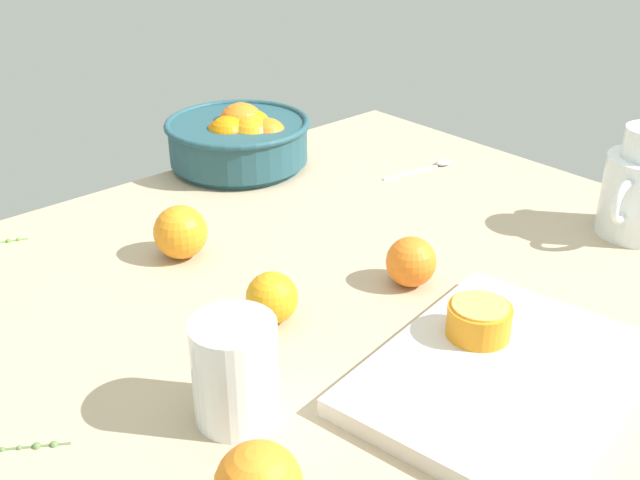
{
  "coord_description": "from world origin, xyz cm",
  "views": [
    {
      "loc": [
        -57.65,
        -67.13,
        53.29
      ],
      "look_at": [
        0.66,
        -2.04,
        7.73
      ],
      "focal_mm": 42.55,
      "sensor_mm": 36.0,
      "label": 1
    }
  ],
  "objects_px": {
    "fruit_bowl": "(240,139)",
    "loose_orange_0": "(181,232)",
    "second_glass": "(235,375)",
    "orange_half_0": "(479,320)",
    "loose_orange_2": "(411,262)",
    "cutting_board": "(503,376)",
    "loose_orange_3": "(272,298)",
    "spoon": "(429,166)"
  },
  "relations": [
    {
      "from": "fruit_bowl",
      "to": "loose_orange_0",
      "type": "relative_size",
      "value": 3.41
    },
    {
      "from": "second_glass",
      "to": "orange_half_0",
      "type": "height_order",
      "value": "second_glass"
    },
    {
      "from": "fruit_bowl",
      "to": "second_glass",
      "type": "relative_size",
      "value": 2.3
    },
    {
      "from": "fruit_bowl",
      "to": "orange_half_0",
      "type": "distance_m",
      "value": 0.67
    },
    {
      "from": "fruit_bowl",
      "to": "second_glass",
      "type": "distance_m",
      "value": 0.7
    },
    {
      "from": "second_glass",
      "to": "loose_orange_2",
      "type": "height_order",
      "value": "second_glass"
    },
    {
      "from": "fruit_bowl",
      "to": "orange_half_0",
      "type": "bearing_deg",
      "value": -102.11
    },
    {
      "from": "second_glass",
      "to": "cutting_board",
      "type": "distance_m",
      "value": 0.3
    },
    {
      "from": "orange_half_0",
      "to": "loose_orange_0",
      "type": "bearing_deg",
      "value": 107.18
    },
    {
      "from": "second_glass",
      "to": "cutting_board",
      "type": "xyz_separation_m",
      "value": [
        0.25,
        -0.15,
        -0.04
      ]
    },
    {
      "from": "cutting_board",
      "to": "orange_half_0",
      "type": "xyz_separation_m",
      "value": [
        0.03,
        0.06,
        0.03
      ]
    },
    {
      "from": "cutting_board",
      "to": "loose_orange_3",
      "type": "relative_size",
      "value": 5.15
    },
    {
      "from": "cutting_board",
      "to": "orange_half_0",
      "type": "bearing_deg",
      "value": 63.32
    },
    {
      "from": "second_glass",
      "to": "loose_orange_3",
      "type": "relative_size",
      "value": 1.75
    },
    {
      "from": "second_glass",
      "to": "loose_orange_2",
      "type": "relative_size",
      "value": 1.68
    },
    {
      "from": "loose_orange_3",
      "to": "cutting_board",
      "type": "bearing_deg",
      "value": -67.79
    },
    {
      "from": "fruit_bowl",
      "to": "cutting_board",
      "type": "distance_m",
      "value": 0.74
    },
    {
      "from": "spoon",
      "to": "loose_orange_0",
      "type": "bearing_deg",
      "value": 178.1
    },
    {
      "from": "cutting_board",
      "to": "loose_orange_0",
      "type": "bearing_deg",
      "value": 101.85
    },
    {
      "from": "second_glass",
      "to": "cutting_board",
      "type": "relative_size",
      "value": 0.34
    },
    {
      "from": "second_glass",
      "to": "loose_orange_2",
      "type": "distance_m",
      "value": 0.34
    },
    {
      "from": "loose_orange_0",
      "to": "second_glass",
      "type": "bearing_deg",
      "value": -113.72
    },
    {
      "from": "loose_orange_0",
      "to": "spoon",
      "type": "distance_m",
      "value": 0.53
    },
    {
      "from": "loose_orange_0",
      "to": "loose_orange_2",
      "type": "xyz_separation_m",
      "value": [
        0.19,
        -0.28,
        -0.0
      ]
    },
    {
      "from": "fruit_bowl",
      "to": "loose_orange_0",
      "type": "xyz_separation_m",
      "value": [
        -0.27,
        -0.23,
        -0.01
      ]
    },
    {
      "from": "loose_orange_0",
      "to": "loose_orange_2",
      "type": "relative_size",
      "value": 1.14
    },
    {
      "from": "loose_orange_0",
      "to": "spoon",
      "type": "height_order",
      "value": "loose_orange_0"
    },
    {
      "from": "loose_orange_2",
      "to": "loose_orange_3",
      "type": "height_order",
      "value": "loose_orange_2"
    },
    {
      "from": "cutting_board",
      "to": "loose_orange_2",
      "type": "bearing_deg",
      "value": 68.33
    },
    {
      "from": "loose_orange_3",
      "to": "loose_orange_2",
      "type": "bearing_deg",
      "value": -15.7
    },
    {
      "from": "spoon",
      "to": "loose_orange_2",
      "type": "bearing_deg",
      "value": -142.58
    },
    {
      "from": "fruit_bowl",
      "to": "loose_orange_0",
      "type": "bearing_deg",
      "value": -140.44
    },
    {
      "from": "second_glass",
      "to": "loose_orange_0",
      "type": "bearing_deg",
      "value": 66.28
    },
    {
      "from": "fruit_bowl",
      "to": "loose_orange_3",
      "type": "relative_size",
      "value": 4.04
    },
    {
      "from": "loose_orange_2",
      "to": "spoon",
      "type": "distance_m",
      "value": 0.42
    },
    {
      "from": "orange_half_0",
      "to": "spoon",
      "type": "distance_m",
      "value": 0.57
    },
    {
      "from": "orange_half_0",
      "to": "loose_orange_0",
      "type": "relative_size",
      "value": 0.97
    },
    {
      "from": "fruit_bowl",
      "to": "second_glass",
      "type": "bearing_deg",
      "value": -126.85
    },
    {
      "from": "loose_orange_0",
      "to": "loose_orange_3",
      "type": "height_order",
      "value": "loose_orange_0"
    },
    {
      "from": "orange_half_0",
      "to": "cutting_board",
      "type": "bearing_deg",
      "value": -116.68
    },
    {
      "from": "second_glass",
      "to": "loose_orange_0",
      "type": "height_order",
      "value": "second_glass"
    },
    {
      "from": "second_glass",
      "to": "cutting_board",
      "type": "height_order",
      "value": "second_glass"
    }
  ]
}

